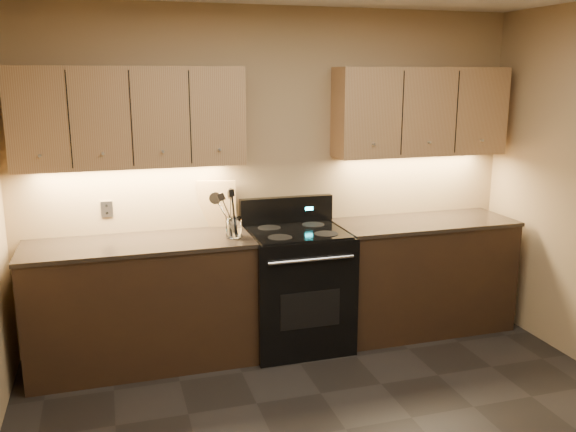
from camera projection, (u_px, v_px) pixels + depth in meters
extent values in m
cube|color=tan|center=(275.00, 177.00, 4.84)|extent=(4.00, 0.04, 2.60)
cube|color=black|center=(142.00, 305.00, 4.44)|extent=(1.60, 0.60, 0.90)
cube|color=#372D23|center=(138.00, 244.00, 4.34)|extent=(1.62, 0.62, 0.03)
cube|color=black|center=(422.00, 276.00, 5.08)|extent=(1.44, 0.60, 0.90)
cube|color=#372D23|center=(424.00, 222.00, 4.98)|extent=(1.46, 0.62, 0.03)
cube|color=black|center=(297.00, 289.00, 4.75)|extent=(0.76, 0.65, 0.92)
cube|color=black|center=(297.00, 232.00, 4.64)|extent=(0.70, 0.60, 0.01)
cube|color=black|center=(286.00, 210.00, 4.88)|extent=(0.76, 0.07, 0.22)
cube|color=#19E5F2|center=(309.00, 209.00, 4.90)|extent=(0.06, 0.00, 0.03)
cylinder|color=silver|center=(312.00, 260.00, 4.35)|extent=(0.65, 0.02, 0.02)
cube|color=black|center=(310.00, 310.00, 4.45)|extent=(0.46, 0.00, 0.28)
cylinder|color=black|center=(280.00, 237.00, 4.45)|extent=(0.18, 0.18, 0.00)
cylinder|color=black|center=(326.00, 234.00, 4.55)|extent=(0.18, 0.18, 0.00)
cylinder|color=black|center=(269.00, 228.00, 4.73)|extent=(0.18, 0.18, 0.00)
cylinder|color=black|center=(313.00, 225.00, 4.83)|extent=(0.18, 0.18, 0.00)
cube|color=tan|center=(130.00, 117.00, 4.28)|extent=(1.60, 0.30, 0.70)
cube|color=tan|center=(421.00, 112.00, 4.92)|extent=(1.44, 0.30, 0.70)
cube|color=#B2B5BA|center=(107.00, 209.00, 4.51)|extent=(0.08, 0.01, 0.12)
cylinder|color=white|center=(234.00, 227.00, 4.44)|extent=(0.13, 0.13, 0.15)
cylinder|color=white|center=(234.00, 236.00, 4.46)|extent=(0.12, 0.12, 0.02)
cube|color=tan|center=(217.00, 204.00, 4.72)|extent=(0.30, 0.14, 0.37)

